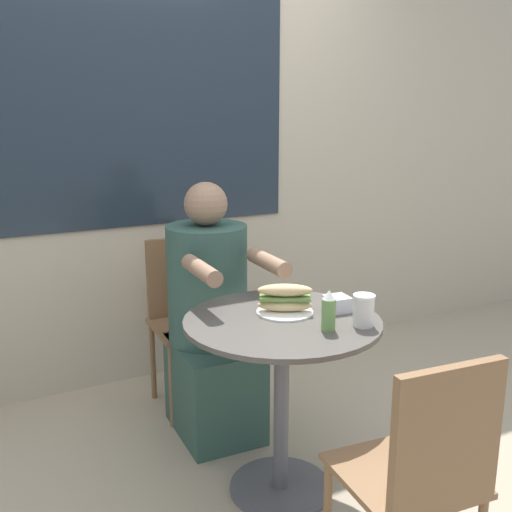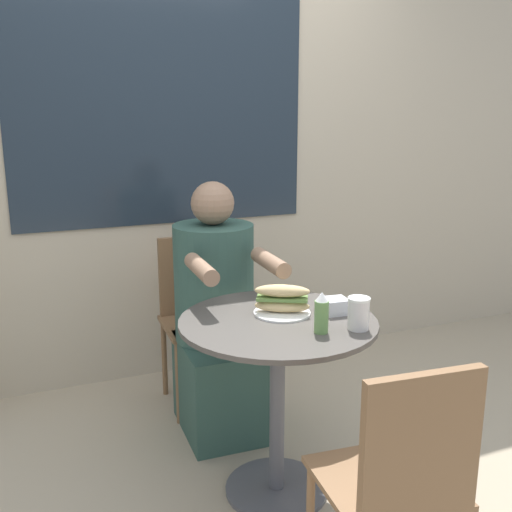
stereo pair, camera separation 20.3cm
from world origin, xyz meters
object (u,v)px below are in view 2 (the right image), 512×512
diner_chair (196,304)px  drink_cup (358,313)px  cafe_table (277,367)px  condiment_bottle (321,313)px  sandwich_on_plate (282,301)px  empty_chair_across (402,475)px  seated_diner (217,327)px

diner_chair → drink_cup: diner_chair is taller
cafe_table → diner_chair: size_ratio=0.87×
diner_chair → condiment_bottle: size_ratio=5.72×
cafe_table → sandwich_on_plate: bearing=51.7°
cafe_table → sandwich_on_plate: 0.26m
diner_chair → empty_chair_across: bearing=95.3°
drink_cup → cafe_table: bearing=138.1°
diner_chair → drink_cup: size_ratio=7.27×
diner_chair → seated_diner: (-0.01, -0.35, -0.00)m
cafe_table → seated_diner: (-0.05, 0.58, -0.03)m
seated_diner → drink_cup: seated_diner is taller
seated_diner → condiment_bottle: bearing=102.3°
condiment_bottle → drink_cup: bearing=-8.4°
empty_chair_across → condiment_bottle: bearing=90.9°
cafe_table → drink_cup: bearing=-41.9°
seated_diner → diner_chair: bearing=-88.5°
empty_chair_across → cafe_table: bearing=98.6°
sandwich_on_plate → seated_diner: bearing=99.8°
sandwich_on_plate → drink_cup: size_ratio=1.87×
seated_diner → empty_chair_across: (0.09, -1.32, 0.00)m
seated_diner → sandwich_on_plate: size_ratio=5.37×
cafe_table → seated_diner: seated_diner is taller
diner_chair → seated_diner: size_ratio=0.72×
empty_chair_across → drink_cup: (0.18, 0.54, 0.28)m
cafe_table → drink_cup: drink_cup is taller
seated_diner → drink_cup: size_ratio=10.04×
diner_chair → condiment_bottle: (0.13, -1.11, 0.29)m
cafe_table → condiment_bottle: condiment_bottle is taller
drink_cup → empty_chair_across: bearing=-108.9°
sandwich_on_plate → condiment_bottle: 0.24m
empty_chair_across → drink_cup: bearing=76.4°
cafe_table → empty_chair_across: (0.04, -0.74, -0.02)m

